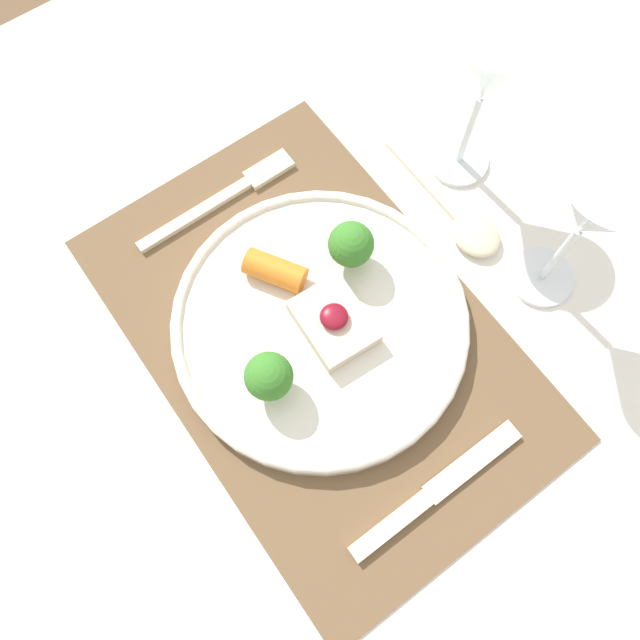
{
  "coord_description": "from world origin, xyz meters",
  "views": [
    {
      "loc": [
        0.16,
        -0.11,
        1.36
      ],
      "look_at": [
        -0.01,
        0.01,
        0.78
      ],
      "focal_mm": 35.0,
      "sensor_mm": 36.0,
      "label": 1
    }
  ],
  "objects_px": {
    "wine_glass_far": "(490,72)",
    "fork": "(228,194)",
    "wine_glass_near": "(596,211)",
    "spoon": "(467,225)",
    "knife": "(425,499)",
    "dinner_plate": "(319,321)"
  },
  "relations": [
    {
      "from": "knife",
      "to": "spoon",
      "type": "distance_m",
      "value": 0.29
    },
    {
      "from": "dinner_plate",
      "to": "fork",
      "type": "distance_m",
      "value": 0.18
    },
    {
      "from": "spoon",
      "to": "wine_glass_far",
      "type": "bearing_deg",
      "value": 141.4
    },
    {
      "from": "fork",
      "to": "knife",
      "type": "distance_m",
      "value": 0.37
    },
    {
      "from": "knife",
      "to": "spoon",
      "type": "relative_size",
      "value": 1.08
    },
    {
      "from": "spoon",
      "to": "wine_glass_far",
      "type": "xyz_separation_m",
      "value": [
        -0.07,
        0.05,
        0.13
      ]
    },
    {
      "from": "knife",
      "to": "wine_glass_near",
      "type": "distance_m",
      "value": 0.29
    },
    {
      "from": "wine_glass_near",
      "to": "fork",
      "type": "bearing_deg",
      "value": -142.28
    },
    {
      "from": "spoon",
      "to": "wine_glass_near",
      "type": "bearing_deg",
      "value": 11.18
    },
    {
      "from": "fork",
      "to": "spoon",
      "type": "bearing_deg",
      "value": 44.5
    },
    {
      "from": "wine_glass_near",
      "to": "wine_glass_far",
      "type": "bearing_deg",
      "value": 172.0
    },
    {
      "from": "dinner_plate",
      "to": "wine_glass_near",
      "type": "relative_size",
      "value": 1.58
    },
    {
      "from": "wine_glass_near",
      "to": "dinner_plate",
      "type": "bearing_deg",
      "value": -112.82
    },
    {
      "from": "spoon",
      "to": "wine_glass_near",
      "type": "distance_m",
      "value": 0.16
    },
    {
      "from": "wine_glass_near",
      "to": "wine_glass_far",
      "type": "xyz_separation_m",
      "value": [
        -0.16,
        0.02,
        0.0
      ]
    },
    {
      "from": "knife",
      "to": "wine_glass_near",
      "type": "xyz_separation_m",
      "value": [
        -0.1,
        0.24,
        0.13
      ]
    },
    {
      "from": "dinner_plate",
      "to": "wine_glass_far",
      "type": "xyz_separation_m",
      "value": [
        -0.07,
        0.24,
        0.12
      ]
    },
    {
      "from": "wine_glass_near",
      "to": "wine_glass_far",
      "type": "relative_size",
      "value": 0.99
    },
    {
      "from": "wine_glass_far",
      "to": "fork",
      "type": "bearing_deg",
      "value": -115.76
    },
    {
      "from": "wine_glass_far",
      "to": "knife",
      "type": "bearing_deg",
      "value": -45.03
    },
    {
      "from": "fork",
      "to": "spoon",
      "type": "xyz_separation_m",
      "value": [
        0.18,
        0.18,
        0.0
      ]
    },
    {
      "from": "knife",
      "to": "fork",
      "type": "bearing_deg",
      "value": 175.1
    }
  ]
}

